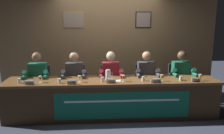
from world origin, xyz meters
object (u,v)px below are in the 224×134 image
object	(u,v)px
panelist_far_left	(37,77)
panelist_right	(147,76)
nameplate_far_right	(196,80)
juice_glass_center	(123,77)
water_pitcher_central	(108,75)
juice_glass_left	(79,78)
conference_table	(113,93)
water_cup_right	(143,79)
panelist_far_right	(182,75)
water_cup_left	(59,81)
panelist_left	(74,77)
nameplate_center	(111,81)
document_stack_center	(115,81)
chair_left	(76,87)
chair_far_left	(40,87)
water_cup_center	(102,79)
water_cup_far_left	(19,81)
juice_glass_far_right	(200,76)
chair_right	(144,85)
nameplate_right	(156,81)
chair_center	(110,86)
panelist_center	(111,76)
chair_far_right	(178,85)
water_cup_far_right	(181,78)
juice_glass_right	(162,77)
nameplate_far_left	(30,83)
nameplate_left	(72,82)
juice_glass_far_left	(40,78)

from	to	relation	value
panelist_far_left	panelist_right	bearing A→B (deg)	0.00
panelist_right	nameplate_far_right	size ratio (longest dim) A/B	7.49
juice_glass_center	water_pitcher_central	bearing A→B (deg)	146.62
juice_glass_left	conference_table	bearing A→B (deg)	3.11
water_cup_right	panelist_far_right	distance (m)	1.07
water_cup_left	panelist_far_right	distance (m)	2.58
panelist_far_left	panelist_left	bearing A→B (deg)	0.00
nameplate_center	document_stack_center	world-z (taller)	nameplate_center
chair_left	panelist_far_right	bearing A→B (deg)	-4.97
conference_table	panelist_far_right	xyz separation A→B (m)	(1.53, 0.47, 0.21)
chair_far_left	juice_glass_center	xyz separation A→B (m)	(1.74, -0.72, 0.38)
chair_far_left	water_cup_center	size ratio (longest dim) A/B	10.82
juice_glass_left	juice_glass_center	size ratio (longest dim) A/B	1.00
water_cup_far_left	juice_glass_far_right	size ratio (longest dim) A/B	0.69
chair_left	chair_right	xyz separation A→B (m)	(1.54, 0.00, 0.00)
nameplate_right	water_pitcher_central	xyz separation A→B (m)	(-0.88, 0.31, 0.05)
panelist_far_left	nameplate_far_right	xyz separation A→B (m)	(3.11, -0.62, 0.06)
panelist_right	juice_glass_far_right	world-z (taller)	panelist_right
panelist_far_right	nameplate_right	bearing A→B (deg)	-138.88
panelist_left	water_cup_left	world-z (taller)	panelist_left
conference_table	chair_center	size ratio (longest dim) A/B	4.51
conference_table	chair_right	size ratio (longest dim) A/B	4.51
chair_center	juice_glass_far_right	distance (m)	1.88
water_cup_far_left	panelist_center	world-z (taller)	panelist_center
juice_glass_left	chair_far_left	bearing A→B (deg)	142.26
chair_far_right	water_cup_far_right	bearing A→B (deg)	-106.96
juice_glass_right	conference_table	bearing A→B (deg)	176.33
chair_left	water_cup_far_right	distance (m)	2.23
chair_left	water_cup_center	xyz separation A→B (m)	(0.57, -0.69, 0.33)
juice_glass_left	chair_center	bearing A→B (deg)	48.69
chair_far_left	juice_glass_far_right	size ratio (longest dim) A/B	7.41
juice_glass_center	water_pitcher_central	size ratio (longest dim) A/B	0.59
conference_table	nameplate_far_left	bearing A→B (deg)	-174.13
juice_glass_left	juice_glass_right	distance (m)	1.56
panelist_far_left	juice_glass_left	world-z (taller)	panelist_far_left
water_cup_far_left	nameplate_left	xyz separation A→B (m)	(0.98, -0.14, 0.00)
panelist_left	chair_right	size ratio (longest dim) A/B	1.36
nameplate_center	conference_table	bearing A→B (deg)	73.60
panelist_far_left	document_stack_center	xyz separation A→B (m)	(1.59, -0.47, 0.02)
juice_glass_far_left	water_cup_far_left	size ratio (longest dim) A/B	1.46
panelist_far_right	chair_right	bearing A→B (deg)	165.39
panelist_center	juice_glass_center	world-z (taller)	panelist_center
panelist_far_right	chair_far_left	bearing A→B (deg)	176.27
nameplate_left	water_pitcher_central	world-z (taller)	water_pitcher_central
water_cup_left	document_stack_center	distance (m)	1.04
conference_table	water_pitcher_central	world-z (taller)	water_pitcher_central
nameplate_center	chair_right	size ratio (longest dim) A/B	0.19
nameplate_far_left	water_cup_left	size ratio (longest dim) A/B	2.14
nameplate_far_left	juice_glass_far_right	size ratio (longest dim) A/B	1.47
nameplate_far_left	document_stack_center	distance (m)	1.57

